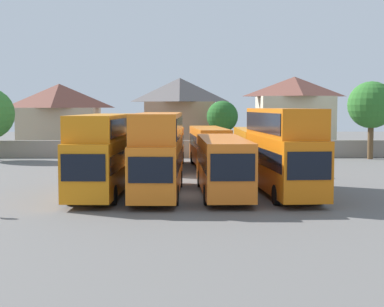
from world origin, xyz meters
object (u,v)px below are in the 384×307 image
Objects in this scene: bus_1 at (102,150)px; bus_6 at (167,146)px; house_terrace_left at (60,117)px; bus_4 at (283,147)px; house_terrace_right at (294,113)px; bus_3 at (223,163)px; bus_7 at (209,145)px; bus_8 at (253,146)px; tree_behind_wall at (222,117)px; house_terrace_centre at (180,114)px; tree_left_of_lot at (371,105)px; bus_5 at (133,145)px; bus_2 at (159,149)px.

bus_1 is 15.83m from bus_6.
bus_1 is 36.56m from house_terrace_left.
house_terrace_left reaches higher than bus_4.
house_terrace_right reaches higher than bus_1.
bus_3 is 15.93m from bus_7.
house_terrace_left is (-17.23, 35.10, 2.14)m from bus_3.
tree_behind_wall is at bearing -171.59° from bus_8.
house_terrace_left is (-20.87, 35.10, 1.18)m from bus_4.
tree_left_of_lot is (19.40, -11.06, 0.99)m from house_terrace_centre.
house_terrace_right is at bearing 154.44° from bus_1.
bus_5 reaches higher than bus_8.
bus_1 reaches higher than bus_5.
bus_1 is at bearing -97.10° from house_terrace_centre.
bus_7 is 18.81m from tree_left_of_lot.
house_terrace_right is (17.60, 18.48, 2.53)m from bus_5.
bus_6 is at bearing 169.57° from bus_1.
bus_2 is at bearing -93.88° from bus_4.
bus_3 is 1.29× the size of house_terrace_right.
tree_left_of_lot reaches higher than bus_7.
bus_6 is at bearing -167.57° from bus_3.
bus_4 is at bearing 88.54° from bus_3.
bus_6 is at bearing -158.20° from bus_4.
bus_4 is at bearing 27.63° from bus_6.
bus_6 is 1.00× the size of bus_8.
house_terrace_centre is 1.47× the size of tree_behind_wall.
house_terrace_centre reaches higher than bus_7.
bus_6 is 19.66m from house_terrace_centre.
house_terrace_right reaches higher than bus_3.
tree_left_of_lot is at bearing 140.80° from bus_2.
bus_2 is 7.47m from bus_4.
bus_5 is at bearing -168.25° from bus_2.
house_terrace_left is at bearing -157.75° from bus_2.
bus_1 is 33.77m from tree_left_of_lot.
bus_8 is at bearing 79.73° from bus_7.
bus_5 is at bearing -61.22° from house_terrace_left.
bus_6 is (2.98, -0.67, -0.07)m from bus_5.
bus_7 is 1.29× the size of house_terrace_centre.
house_terrace_left is (-13.40, 35.11, 1.32)m from bus_2.
house_terrace_centre reaches higher than bus_3.
tree_left_of_lot is (33.80, -11.28, 1.35)m from house_terrace_left.
bus_5 is 1.23× the size of house_terrace_left.
house_terrace_right is (10.96, 18.64, 2.53)m from bus_7.
house_terrace_left reaches higher than bus_2.
bus_3 is at bearing -85.35° from house_terrace_centre.
house_terrace_left reaches higher than bus_7.
bus_2 reaches higher than bus_1.
bus_2 reaches higher than bus_5.
house_terrace_right is at bearing 144.54° from bus_6.
house_terrace_left is at bearing 160.43° from tree_behind_wall.
bus_1 is 18.97m from bus_8.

